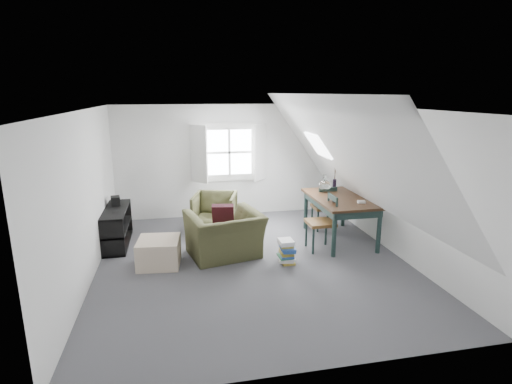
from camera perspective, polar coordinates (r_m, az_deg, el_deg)
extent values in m
plane|color=#4B4B50|center=(6.75, -0.41, -9.98)|extent=(5.50, 5.50, 0.00)
plane|color=white|center=(6.17, -0.45, 11.76)|extent=(5.50, 5.50, 0.00)
plane|color=silver|center=(9.00, -3.85, 4.45)|extent=(5.00, 0.00, 5.00)
plane|color=silver|center=(3.81, 7.75, -9.22)|extent=(5.00, 0.00, 5.00)
plane|color=silver|center=(6.36, -23.11, -0.71)|extent=(0.00, 5.50, 5.50)
plane|color=silver|center=(7.24, 19.37, 1.32)|extent=(0.00, 5.50, 5.50)
plane|color=white|center=(6.13, -14.84, 4.46)|extent=(3.19, 5.50, 4.48)
plane|color=white|center=(6.71, 12.72, 5.38)|extent=(3.19, 5.50, 4.48)
cube|color=white|center=(8.95, -3.86, 5.69)|extent=(1.30, 0.04, 1.30)
cube|color=white|center=(8.73, -8.16, 5.36)|extent=(0.35, 0.35, 1.25)
cube|color=white|center=(8.91, 0.64, 5.68)|extent=(0.35, 0.35, 1.25)
cube|color=white|center=(8.94, -3.85, 5.68)|extent=(1.00, 0.02, 1.00)
cube|color=white|center=(8.92, -3.83, 5.66)|extent=(1.08, 0.04, 0.05)
cube|color=white|center=(8.92, -3.83, 5.66)|extent=(0.05, 0.04, 1.08)
cube|color=white|center=(7.90, 8.85, 6.61)|extent=(0.35, 0.75, 0.47)
imported|color=#404123|center=(7.01, -4.47, -9.05)|extent=(1.39, 1.28, 0.77)
imported|color=#404123|center=(8.27, -5.83, -5.41)|extent=(1.03, 1.05, 0.78)
cube|color=#3C1019|center=(6.91, -4.74, -3.20)|extent=(0.40, 0.28, 0.39)
cube|color=#C7B095|center=(6.76, -13.69, -8.34)|extent=(0.72, 0.72, 0.44)
cube|color=black|center=(7.63, 11.97, -0.90)|extent=(1.01, 1.68, 0.04)
cube|color=#1D312E|center=(7.66, 11.94, -1.55)|extent=(0.90, 1.57, 0.13)
cylinder|color=#1D312E|center=(6.94, 11.10, -6.01)|extent=(0.08, 0.08, 0.80)
cylinder|color=#1D312E|center=(7.29, 17.15, -5.40)|extent=(0.08, 0.08, 0.80)
cylinder|color=#1D312E|center=(8.27, 7.13, -2.56)|extent=(0.08, 0.08, 0.80)
cylinder|color=#1D312E|center=(8.57, 12.39, -2.20)|extent=(0.08, 0.08, 0.80)
sphere|color=silver|center=(7.94, 9.75, 0.91)|extent=(0.24, 0.24, 0.24)
cylinder|color=silver|center=(7.91, 9.80, 1.97)|extent=(0.08, 0.08, 0.13)
cylinder|color=black|center=(8.13, 11.14, 1.03)|extent=(0.07, 0.07, 0.22)
cylinder|color=#3F2D1E|center=(8.08, 11.22, 2.72)|extent=(0.03, 0.05, 0.40)
cylinder|color=#3F2D1E|center=(8.09, 11.28, 2.74)|extent=(0.04, 0.06, 0.40)
cylinder|color=#3F2D1E|center=(8.07, 11.18, 2.71)|extent=(0.05, 0.07, 0.40)
imported|color=black|center=(7.27, 11.11, -1.44)|extent=(0.11, 0.11, 0.09)
cube|color=white|center=(7.31, 14.82, -1.37)|extent=(0.14, 0.10, 0.04)
cube|color=brown|center=(8.29, 9.62, -2.12)|extent=(0.44, 0.44, 0.05)
cylinder|color=#1D312E|center=(8.58, 10.23, -3.29)|extent=(0.04, 0.04, 0.45)
cylinder|color=#1D312E|center=(8.27, 11.13, -3.99)|extent=(0.04, 0.04, 0.45)
cylinder|color=#1D312E|center=(8.46, 8.01, -3.45)|extent=(0.04, 0.04, 0.45)
cylinder|color=#1D312E|center=(8.14, 8.84, -4.18)|extent=(0.04, 0.04, 0.45)
cylinder|color=#1D312E|center=(8.12, 11.35, -0.87)|extent=(0.04, 0.04, 0.47)
cylinder|color=#1D312E|center=(7.99, 9.01, -1.00)|extent=(0.04, 0.04, 0.47)
cube|color=#1D312E|center=(8.01, 10.25, 0.36)|extent=(0.35, 0.03, 0.08)
cube|color=#1D312E|center=(8.04, 10.21, -0.58)|extent=(0.35, 0.03, 0.06)
cube|color=brown|center=(7.18, 9.18, -4.34)|extent=(0.47, 0.47, 0.06)
cylinder|color=#1D312E|center=(7.38, 7.19, -5.93)|extent=(0.04, 0.04, 0.48)
cylinder|color=#1D312E|center=(7.50, 9.95, -5.69)|extent=(0.04, 0.04, 0.48)
cylinder|color=#1D312E|center=(7.04, 8.18, -6.96)|extent=(0.04, 0.04, 0.48)
cylinder|color=#1D312E|center=(7.17, 11.06, -6.68)|extent=(0.04, 0.04, 0.48)
cylinder|color=#1D312E|center=(7.36, 10.28, -1.95)|extent=(0.04, 0.04, 0.50)
cylinder|color=#1D312E|center=(7.02, 11.42, -2.78)|extent=(0.04, 0.04, 0.50)
cube|color=#1D312E|center=(7.13, 10.91, -0.80)|extent=(0.03, 0.38, 0.09)
cube|color=#1D312E|center=(7.17, 10.86, -1.92)|extent=(0.03, 0.38, 0.07)
cube|color=black|center=(7.93, -19.23, -6.91)|extent=(0.45, 1.34, 0.03)
cube|color=black|center=(7.83, -19.41, -4.73)|extent=(0.45, 1.34, 0.03)
cube|color=black|center=(7.73, -19.61, -2.38)|extent=(0.45, 1.34, 0.03)
cube|color=black|center=(7.22, -20.06, -6.37)|extent=(0.45, 0.03, 0.67)
cube|color=black|center=(8.44, -18.86, -3.33)|extent=(0.45, 0.03, 0.67)
cube|color=#264C99|center=(7.53, -19.67, -7.08)|extent=(0.20, 0.22, 0.25)
cube|color=red|center=(7.99, -19.20, -5.80)|extent=(0.20, 0.27, 0.25)
cube|color=white|center=(7.58, -19.71, -4.31)|extent=(0.20, 0.25, 0.22)
cube|color=black|center=(7.94, -19.43, -1.24)|extent=(0.20, 0.25, 0.18)
cube|color=#B29933|center=(6.74, 4.51, -9.89)|extent=(0.21, 0.28, 0.03)
cube|color=white|center=(6.73, 4.25, -9.60)|extent=(0.27, 0.30, 0.03)
cube|color=white|center=(6.71, 4.61, -9.37)|extent=(0.22, 0.30, 0.04)
cube|color=#337F4C|center=(6.69, 4.18, -9.14)|extent=(0.22, 0.28, 0.03)
cube|color=#264C99|center=(6.67, 4.42, -8.99)|extent=(0.24, 0.31, 0.02)
cube|color=#B29933|center=(6.68, 4.36, -8.72)|extent=(0.21, 0.28, 0.03)
cube|color=#B29933|center=(6.68, 4.38, -8.42)|extent=(0.24, 0.30, 0.04)
cube|color=#264C99|center=(6.64, 4.68, -8.24)|extent=(0.24, 0.31, 0.04)
cube|color=#264C99|center=(6.62, 4.52, -7.98)|extent=(0.25, 0.30, 0.03)
cube|color=#B29933|center=(6.65, 4.34, -7.55)|extent=(0.22, 0.28, 0.04)
cube|color=white|center=(6.63, 4.27, -7.28)|extent=(0.23, 0.26, 0.04)
cube|color=white|center=(6.62, 4.31, -6.96)|extent=(0.23, 0.27, 0.03)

